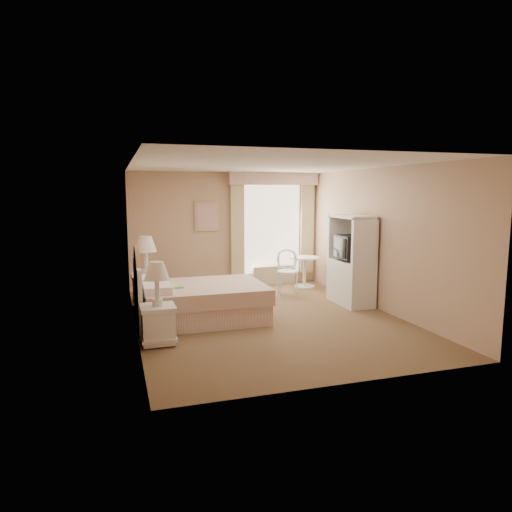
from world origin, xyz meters
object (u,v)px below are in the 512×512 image
object	(u,v)px
round_table	(305,267)
armoire	(351,267)
cafe_chair	(287,268)
nightstand_far	(147,282)
bed	(196,300)
nightstand_near	(158,314)

from	to	relation	value
round_table	armoire	size ratio (longest dim) A/B	0.40
cafe_chair	armoire	distance (m)	1.47
nightstand_far	round_table	size ratio (longest dim) A/B	1.91
bed	nightstand_far	distance (m)	1.26
bed	nightstand_near	size ratio (longest dim) A/B	1.82
cafe_chair	armoire	size ratio (longest dim) A/B	0.54
bed	cafe_chair	xyz separation A→B (m)	(2.15, 1.44, 0.19)
nightstand_far	bed	bearing A→B (deg)	-55.35
nightstand_far	cafe_chair	xyz separation A→B (m)	(2.86, 0.41, 0.04)
nightstand_near	armoire	size ratio (longest dim) A/B	0.68
bed	cafe_chair	distance (m)	2.59
round_table	armoire	xyz separation A→B (m)	(0.22, -1.67, 0.24)
bed	nightstand_near	xyz separation A→B (m)	(-0.71, -1.04, 0.10)
nightstand_near	armoire	bearing A→B (deg)	18.90
bed	nightstand_near	world-z (taller)	bed
nightstand_far	round_table	xyz separation A→B (m)	(3.44, 0.85, -0.04)
cafe_chair	bed	bearing A→B (deg)	-132.85
round_table	cafe_chair	xyz separation A→B (m)	(-0.58, -0.44, 0.08)
nightstand_near	nightstand_far	distance (m)	2.07
nightstand_near	nightstand_far	xyz separation A→B (m)	(0.00, 2.07, 0.06)
bed	round_table	bearing A→B (deg)	34.63
bed	armoire	xyz separation A→B (m)	(2.94, 0.22, 0.36)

